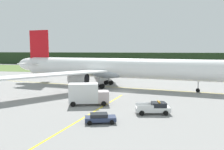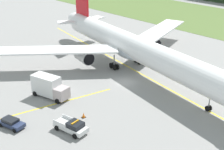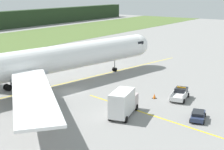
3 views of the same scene
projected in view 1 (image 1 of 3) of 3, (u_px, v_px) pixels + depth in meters
name	position (u px, v px, depth m)	size (l,w,h in m)	color
ground	(123.00, 92.00, 54.02)	(320.00, 320.00, 0.00)	gray
grass_verge	(140.00, 70.00, 111.13)	(320.00, 39.13, 0.04)	#536C33
distant_tree_line	(144.00, 59.00, 141.92)	(288.00, 5.23, 7.84)	#233720
taxiway_centerline_main	(117.00, 87.00, 60.06)	(83.05, 0.30, 0.01)	yellow
taxiway_centerline_spur	(92.00, 113.00, 35.89)	(30.13, 0.30, 0.01)	yellow
airliner	(114.00, 68.00, 59.85)	(60.98, 51.13, 15.32)	white
ops_pickup_truck	(154.00, 108.00, 35.37)	(5.53, 3.17, 1.94)	silver
catering_truck	(87.00, 94.00, 40.86)	(7.38, 4.23, 4.01)	#BAAAAB
staff_car	(100.00, 118.00, 30.96)	(4.48, 2.91, 1.30)	navy
apron_cone	(142.00, 105.00, 39.39)	(0.65, 0.65, 0.81)	black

